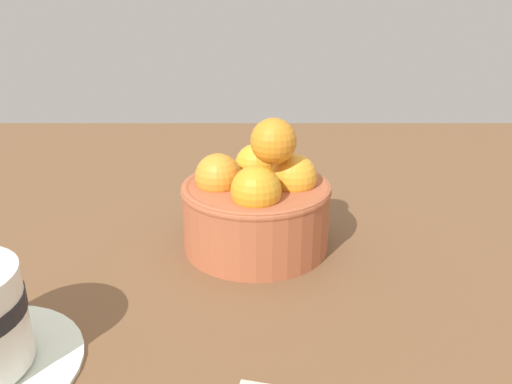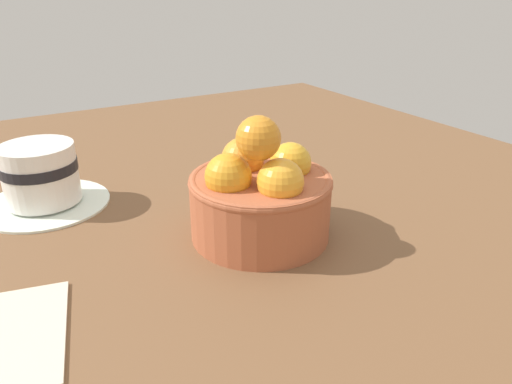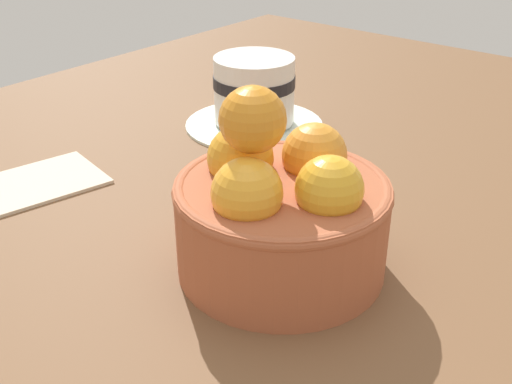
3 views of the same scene
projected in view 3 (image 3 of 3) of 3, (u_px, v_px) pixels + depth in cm
name	position (u px, v px, depth cm)	size (l,w,h in cm)	color
ground_plane	(280.00, 294.00, 46.87)	(129.46, 104.56, 4.94)	brown
terracotta_bowl	(280.00, 210.00, 43.48)	(14.96, 14.96, 13.74)	#AD5938
coffee_cup	(254.00, 95.00, 68.06)	(15.11, 15.11, 7.68)	white
folded_napkin	(29.00, 184.00, 56.68)	(12.66, 8.11, 0.60)	beige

